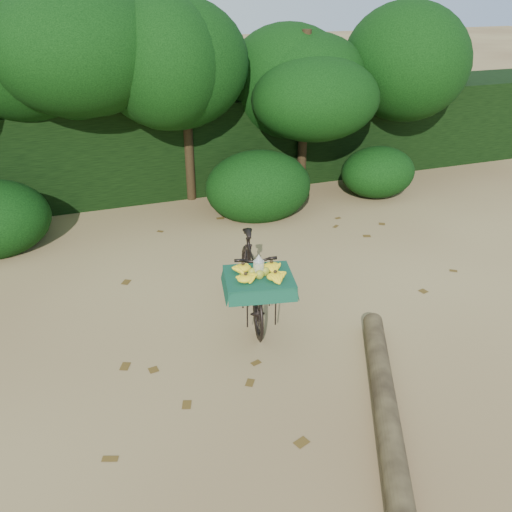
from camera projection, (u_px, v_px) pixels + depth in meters
name	position (u px, v px, depth m)	size (l,w,h in m)	color
ground	(264.00, 368.00, 6.04)	(80.00, 80.00, 0.00)	tan
vendor_bicycle	(252.00, 278.00, 6.76)	(0.97, 1.89, 1.07)	black
fallen_log	(387.00, 414.00, 5.24)	(0.23, 0.23, 3.23)	brown
hedge_backdrop	(155.00, 145.00, 10.91)	(26.00, 1.80, 1.80)	black
tree_row	(121.00, 98.00, 9.54)	(14.50, 2.00, 4.00)	black
bush_clumps	(205.00, 196.00, 9.59)	(8.80, 1.70, 0.90)	black
leaf_litter	(245.00, 336.00, 6.58)	(7.00, 7.30, 0.01)	#513A15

